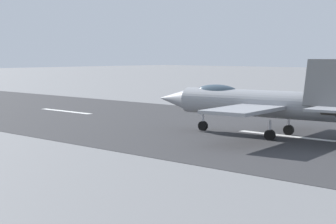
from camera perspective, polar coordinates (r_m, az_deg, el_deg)
ground_plane at (r=42.92m, az=10.67°, el=-2.27°), size 400.00×400.00×0.00m
runway_strip at (r=42.91m, az=10.69°, el=-2.26°), size 240.00×26.00×0.02m
fighter_jet at (r=41.98m, az=8.93°, el=0.96°), size 16.82×14.39×5.66m
crew_person at (r=60.42m, az=3.21°, el=0.92°), size 0.69×0.36×1.62m
marker_cone_mid at (r=56.68m, az=13.12°, el=-0.09°), size 0.44×0.44×0.55m
marker_cone_far at (r=64.34m, az=2.72°, el=0.74°), size 0.44×0.44×0.55m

